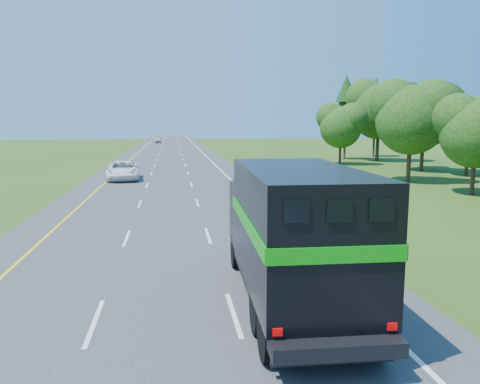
{
  "coord_description": "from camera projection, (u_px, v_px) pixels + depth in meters",
  "views": [
    {
      "loc": [
        0.26,
        -0.97,
        5.2
      ],
      "look_at": [
        3.71,
        22.67,
        1.63
      ],
      "focal_mm": 35.0,
      "sensor_mm": 36.0,
      "label": 1
    }
  ],
  "objects": [
    {
      "name": "far_car",
      "position": [
        158.0,
        140.0,
        118.6
      ],
      "size": [
        1.93,
        4.21,
        1.4
      ],
      "primitive_type": "imported",
      "rotation": [
        0.0,
        0.0,
        0.07
      ],
      "color": "silver",
      "rests_on": "road"
    },
    {
      "name": "horse_truck",
      "position": [
        293.0,
        232.0,
        13.08
      ],
      "size": [
        3.11,
        9.1,
        3.99
      ],
      "rotation": [
        0.0,
        0.0,
        -0.04
      ],
      "color": "black",
      "rests_on": "road"
    },
    {
      "name": "lane_markings",
      "position": [
        170.0,
        170.0,
        50.6
      ],
      "size": [
        11.15,
        260.0,
        0.01
      ],
      "color": "yellow",
      "rests_on": "road"
    },
    {
      "name": "road",
      "position": [
        170.0,
        171.0,
        50.61
      ],
      "size": [
        15.0,
        260.0,
        0.04
      ],
      "primitive_type": "cube",
      "color": "#38383A",
      "rests_on": "ground"
    },
    {
      "name": "white_suv",
      "position": [
        123.0,
        170.0,
        42.47
      ],
      "size": [
        3.22,
        6.25,
        1.69
      ],
      "primitive_type": "imported",
      "rotation": [
        0.0,
        0.0,
        0.07
      ],
      "color": "white",
      "rests_on": "road"
    }
  ]
}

